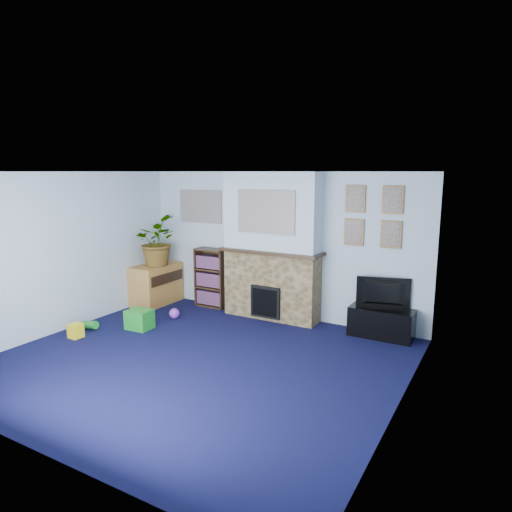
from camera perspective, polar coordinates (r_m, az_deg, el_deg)
The scene contains 26 objects.
floor at distance 6.07m, azimuth -7.27°, elevation -12.88°, with size 5.00×4.50×0.01m, color black.
ceiling at distance 5.57m, azimuth -7.85°, elevation 10.42°, with size 5.00×4.50×0.01m, color white.
wall_back at distance 7.58m, azimuth 2.71°, elevation 1.40°, with size 5.00×0.04×2.40m, color #ADC1D1.
wall_front at distance 4.19m, azimuth -26.50°, elevation -7.27°, with size 5.00×0.04×2.40m, color #ADC1D1.
wall_left at distance 7.45m, azimuth -23.11°, elevation 0.40°, with size 0.04×4.50×2.40m, color #ADC1D1.
wall_right at distance 4.68m, azimuth 17.84°, elevation -4.87°, with size 0.04×4.50×2.40m, color #ADC1D1.
chimney_breast at distance 7.41m, azimuth 2.00°, elevation 1.06°, with size 1.72×0.50×2.40m.
collage_main at distance 7.15m, azimuth 1.24°, elevation 5.54°, with size 1.00×0.03×0.68m, color gray.
collage_left at distance 8.31m, azimuth -6.94°, elevation 6.17°, with size 0.90×0.03×0.58m, color gray.
portrait_tl at distance 6.99m, azimuth 12.32°, elevation 7.00°, with size 0.30×0.03×0.40m, color brown.
portrait_tr at distance 6.85m, azimuth 16.74°, elevation 6.73°, with size 0.30×0.03×0.40m, color brown.
portrait_bl at distance 7.04m, azimuth 12.16°, elevation 2.94°, with size 0.30×0.03×0.40m, color brown.
portrait_br at distance 6.90m, azimuth 16.52°, elevation 2.59°, with size 0.30×0.03×0.40m, color brown.
tv_stand at distance 7.00m, azimuth 15.39°, elevation -7.98°, with size 0.92×0.39×0.44m, color black.
television at distance 6.89m, azimuth 15.61°, elevation -4.52°, with size 0.77×0.10×0.44m, color black.
bookshelf at distance 8.23m, azimuth -5.56°, elevation -2.87°, with size 0.58×0.28×1.05m.
sideboard at distance 8.60m, azimuth -12.37°, elevation -3.52°, with size 0.52×0.93×0.73m, color #B37E39.
potted_plant at distance 8.37m, azimuth -12.56°, elevation 1.82°, with size 0.80×0.70×0.89m, color #26661E.
mantel_clock at distance 7.38m, azimuth 1.50°, elevation 1.32°, with size 0.10×0.06×0.13m, color gold.
mantel_candle at distance 7.25m, azimuth 3.57°, elevation 1.21°, with size 0.05×0.05×0.18m, color #B2BFC6.
mantel_teddy at distance 7.66m, azimuth -2.20°, elevation 1.61°, with size 0.14×0.14×0.14m, color gray.
mantel_can at distance 7.06m, azimuth 7.12°, elevation 0.73°, with size 0.06×0.06×0.13m, color yellow.
green_crate at distance 7.34m, azimuth -14.36°, elevation -7.74°, with size 0.37×0.30×0.30m, color #198C26.
toy_ball at distance 7.72m, azimuth -10.18°, elevation -7.06°, with size 0.17×0.17×0.17m, color purple.
toy_block at distance 7.26m, azimuth -21.62°, elevation -8.63°, with size 0.17×0.17×0.21m, color yellow.
toy_tube at distance 7.56m, azimuth -20.04°, elevation -8.10°, with size 0.12×0.12×0.27m, color #198C26.
Camera 1 is at (3.37, -4.44, 2.40)m, focal length 32.00 mm.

